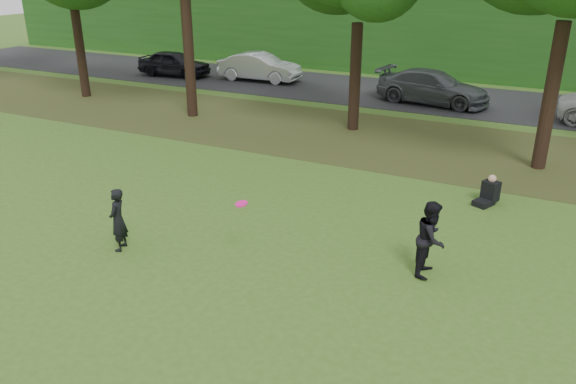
% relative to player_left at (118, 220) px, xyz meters
% --- Properties ---
extents(ground, '(120.00, 120.00, 0.00)m').
position_rel_player_left_xyz_m(ground, '(4.34, -1.93, -0.75)').
color(ground, '#395C1C').
rests_on(ground, ground).
extents(leaf_litter, '(60.00, 7.00, 0.01)m').
position_rel_player_left_xyz_m(leaf_litter, '(4.34, 11.07, -0.75)').
color(leaf_litter, '#473219').
rests_on(leaf_litter, ground).
extents(street, '(70.00, 7.00, 0.02)m').
position_rel_player_left_xyz_m(street, '(4.34, 19.07, -0.74)').
color(street, black).
rests_on(street, ground).
extents(far_hedge, '(70.00, 3.00, 5.00)m').
position_rel_player_left_xyz_m(far_hedge, '(4.34, 25.07, 1.75)').
color(far_hedge, '#1F4F16').
rests_on(far_hedge, ground).
extents(player_left, '(0.52, 0.64, 1.51)m').
position_rel_player_left_xyz_m(player_left, '(0.00, 0.00, 0.00)').
color(player_left, black).
rests_on(player_left, ground).
extents(player_right, '(0.64, 0.82, 1.67)m').
position_rel_player_left_xyz_m(player_right, '(6.69, 2.09, 0.08)').
color(player_right, black).
rests_on(player_right, ground).
extents(parked_cars, '(36.50, 3.84, 1.53)m').
position_rel_player_left_xyz_m(parked_cars, '(3.35, 17.98, -0.01)').
color(parked_cars, black).
rests_on(parked_cars, street).
extents(frisbee, '(0.36, 0.36, 0.08)m').
position_rel_player_left_xyz_m(frisbee, '(2.86, 0.76, 0.66)').
color(frisbee, '#FA158C').
rests_on(frisbee, ground).
extents(seated_person, '(0.67, 0.83, 0.83)m').
position_rel_player_left_xyz_m(seated_person, '(7.29, 6.59, -0.44)').
color(seated_person, black).
rests_on(seated_person, ground).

